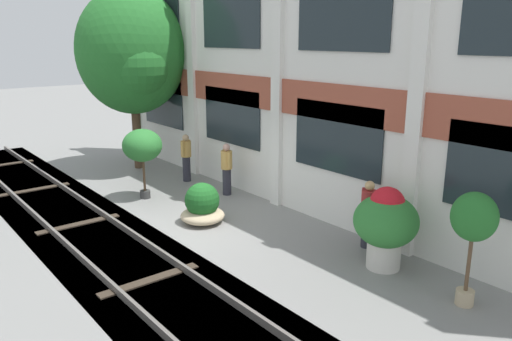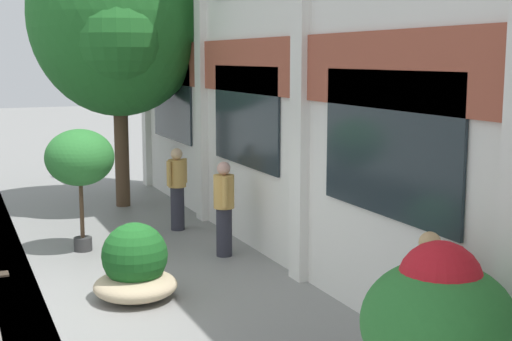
{
  "view_description": "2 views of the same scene",
  "coord_description": "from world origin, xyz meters",
  "px_view_note": "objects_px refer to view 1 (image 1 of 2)",
  "views": [
    {
      "loc": [
        10.16,
        -6.21,
        4.64
      ],
      "look_at": [
        0.58,
        1.52,
        1.32
      ],
      "focal_mm": 35.0,
      "sensor_mm": 36.0,
      "label": 1
    },
    {
      "loc": [
        9.07,
        -1.88,
        3.24
      ],
      "look_at": [
        1.18,
        1.53,
        1.87
      ],
      "focal_mm": 50.0,
      "sensor_mm": 36.0,
      "label": 2
    }
  ],
  "objects_px": {
    "potted_plant_wide_bowl": "(202,206)",
    "resident_by_doorway": "(227,168)",
    "potted_plant_fluted_column": "(386,222)",
    "broadleaf_tree": "(132,55)",
    "resident_watching_tracks": "(186,156)",
    "potted_plant_low_pan": "(474,221)",
    "potted_plant_tall_urn": "(142,146)",
    "resident_near_plants": "(368,212)"
  },
  "relations": [
    {
      "from": "potted_plant_tall_urn",
      "to": "potted_plant_fluted_column",
      "type": "distance_m",
      "value": 7.52
    },
    {
      "from": "resident_watching_tracks",
      "to": "resident_near_plants",
      "type": "bearing_deg",
      "value": 151.89
    },
    {
      "from": "potted_plant_low_pan",
      "to": "resident_watching_tracks",
      "type": "xyz_separation_m",
      "value": [
        -9.93,
        0.29,
        -0.74
      ]
    },
    {
      "from": "potted_plant_tall_urn",
      "to": "resident_by_doorway",
      "type": "bearing_deg",
      "value": 59.13
    },
    {
      "from": "broadleaf_tree",
      "to": "resident_near_plants",
      "type": "height_order",
      "value": "broadleaf_tree"
    },
    {
      "from": "potted_plant_wide_bowl",
      "to": "resident_near_plants",
      "type": "distance_m",
      "value": 4.2
    },
    {
      "from": "potted_plant_tall_urn",
      "to": "resident_watching_tracks",
      "type": "distance_m",
      "value": 2.2
    },
    {
      "from": "potted_plant_wide_bowl",
      "to": "potted_plant_fluted_column",
      "type": "height_order",
      "value": "potted_plant_fluted_column"
    },
    {
      "from": "broadleaf_tree",
      "to": "resident_by_doorway",
      "type": "distance_m",
      "value": 5.68
    },
    {
      "from": "broadleaf_tree",
      "to": "resident_watching_tracks",
      "type": "xyz_separation_m",
      "value": [
        2.62,
        0.45,
        -3.19
      ]
    },
    {
      "from": "potted_plant_tall_urn",
      "to": "potted_plant_wide_bowl",
      "type": "relative_size",
      "value": 1.83
    },
    {
      "from": "potted_plant_tall_urn",
      "to": "potted_plant_fluted_column",
      "type": "height_order",
      "value": "potted_plant_tall_urn"
    },
    {
      "from": "potted_plant_tall_urn",
      "to": "potted_plant_fluted_column",
      "type": "xyz_separation_m",
      "value": [
        7.3,
        1.72,
        -0.57
      ]
    },
    {
      "from": "potted_plant_low_pan",
      "to": "resident_near_plants",
      "type": "height_order",
      "value": "potted_plant_low_pan"
    },
    {
      "from": "potted_plant_tall_urn",
      "to": "potted_plant_low_pan",
      "type": "distance_m",
      "value": 9.28
    },
    {
      "from": "potted_plant_fluted_column",
      "to": "resident_watching_tracks",
      "type": "height_order",
      "value": "potted_plant_fluted_column"
    },
    {
      "from": "resident_near_plants",
      "to": "potted_plant_low_pan",
      "type": "bearing_deg",
      "value": 95.15
    },
    {
      "from": "potted_plant_tall_urn",
      "to": "potted_plant_wide_bowl",
      "type": "height_order",
      "value": "potted_plant_tall_urn"
    },
    {
      "from": "broadleaf_tree",
      "to": "resident_watching_tracks",
      "type": "relative_size",
      "value": 4.01
    },
    {
      "from": "broadleaf_tree",
      "to": "potted_plant_fluted_column",
      "type": "height_order",
      "value": "broadleaf_tree"
    },
    {
      "from": "potted_plant_tall_urn",
      "to": "resident_by_doorway",
      "type": "height_order",
      "value": "potted_plant_tall_urn"
    },
    {
      "from": "broadleaf_tree",
      "to": "potted_plant_wide_bowl",
      "type": "relative_size",
      "value": 5.54
    },
    {
      "from": "resident_watching_tracks",
      "to": "resident_near_plants",
      "type": "relative_size",
      "value": 1.0
    },
    {
      "from": "potted_plant_wide_bowl",
      "to": "resident_by_doorway",
      "type": "distance_m",
      "value": 2.44
    },
    {
      "from": "potted_plant_fluted_column",
      "to": "resident_watching_tracks",
      "type": "bearing_deg",
      "value": 178.58
    },
    {
      "from": "potted_plant_wide_bowl",
      "to": "resident_watching_tracks",
      "type": "bearing_deg",
      "value": 154.53
    },
    {
      "from": "potted_plant_tall_urn",
      "to": "potted_plant_wide_bowl",
      "type": "distance_m",
      "value": 3.0
    },
    {
      "from": "potted_plant_low_pan",
      "to": "potted_plant_wide_bowl",
      "type": "relative_size",
      "value": 1.85
    },
    {
      "from": "potted_plant_wide_bowl",
      "to": "potted_plant_tall_urn",
      "type": "bearing_deg",
      "value": -175.35
    },
    {
      "from": "potted_plant_fluted_column",
      "to": "resident_watching_tracks",
      "type": "xyz_separation_m",
      "value": [
        -8.09,
        0.2,
        -0.16
      ]
    },
    {
      "from": "resident_by_doorway",
      "to": "potted_plant_tall_urn",
      "type": "bearing_deg",
      "value": -14.4
    },
    {
      "from": "potted_plant_low_pan",
      "to": "resident_by_doorway",
      "type": "height_order",
      "value": "potted_plant_low_pan"
    },
    {
      "from": "resident_by_doorway",
      "to": "resident_near_plants",
      "type": "distance_m",
      "value": 5.16
    },
    {
      "from": "potted_plant_low_pan",
      "to": "resident_near_plants",
      "type": "bearing_deg",
      "value": 166.65
    },
    {
      "from": "potted_plant_wide_bowl",
      "to": "resident_near_plants",
      "type": "bearing_deg",
      "value": 29.4
    },
    {
      "from": "potted_plant_wide_bowl",
      "to": "resident_watching_tracks",
      "type": "height_order",
      "value": "resident_watching_tracks"
    },
    {
      "from": "potted_plant_low_pan",
      "to": "potted_plant_fluted_column",
      "type": "xyz_separation_m",
      "value": [
        -1.84,
        0.09,
        -0.58
      ]
    },
    {
      "from": "potted_plant_tall_urn",
      "to": "potted_plant_low_pan",
      "type": "xyz_separation_m",
      "value": [
        9.14,
        1.63,
        0.01
      ]
    },
    {
      "from": "resident_by_doorway",
      "to": "potted_plant_wide_bowl",
      "type": "bearing_deg",
      "value": 55.62
    },
    {
      "from": "potted_plant_tall_urn",
      "to": "resident_near_plants",
      "type": "distance_m",
      "value": 6.84
    },
    {
      "from": "resident_near_plants",
      "to": "potted_plant_fluted_column",
      "type": "bearing_deg",
      "value": 76.24
    },
    {
      "from": "potted_plant_low_pan",
      "to": "resident_near_plants",
      "type": "relative_size",
      "value": 1.34
    }
  ]
}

